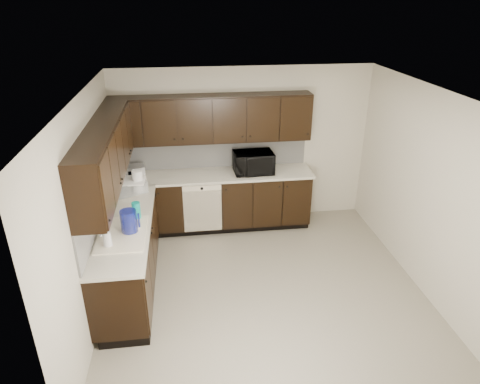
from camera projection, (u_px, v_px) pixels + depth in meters
name	position (u px, v px, depth m)	size (l,w,h in m)	color
floor	(264.00, 289.00, 5.52)	(4.00, 4.00, 0.00)	gray
ceiling	(269.00, 95.00, 4.46)	(4.00, 4.00, 0.00)	white
wall_back	(243.00, 147.00, 6.79)	(4.00, 0.02, 2.50)	#BCB5A1
wall_left	(90.00, 213.00, 4.76)	(0.02, 4.00, 2.50)	#BCB5A1
wall_right	(427.00, 193.00, 5.23)	(0.02, 4.00, 2.50)	#BCB5A1
wall_front	(316.00, 320.00, 3.19)	(4.00, 0.02, 2.50)	#BCB5A1
lower_cabinets	(183.00, 224.00, 6.22)	(3.00, 2.80, 0.90)	black
countertop	(181.00, 193.00, 6.01)	(3.03, 2.83, 0.04)	beige
backsplash	(165.00, 171.00, 6.06)	(3.00, 2.80, 0.48)	#AFAEAA
upper_cabinets	(170.00, 133.00, 5.72)	(3.00, 2.80, 0.70)	black
dishwasher	(202.00, 205.00, 6.47)	(0.58, 0.04, 0.78)	beige
sink	(123.00, 240.00, 4.94)	(0.54, 0.82, 0.42)	beige
microwave	(253.00, 163.00, 6.56)	(0.60, 0.40, 0.33)	black
soap_bottle_a	(135.00, 223.00, 4.96)	(0.09, 0.09, 0.20)	gray
soap_bottle_b	(107.00, 237.00, 4.64)	(0.10, 0.10, 0.25)	gray
toaster_oven	(134.00, 172.00, 6.39)	(0.31, 0.23, 0.20)	silver
storage_bin	(128.00, 187.00, 5.93)	(0.45, 0.33, 0.18)	white
blue_pitcher	(129.00, 222.00, 4.91)	(0.19, 0.19, 0.28)	navy
teal_tumbler	(136.00, 211.00, 5.22)	(0.10, 0.10, 0.23)	#0D8F87
paper_towel_roll	(138.00, 181.00, 5.92)	(0.14, 0.14, 0.32)	white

